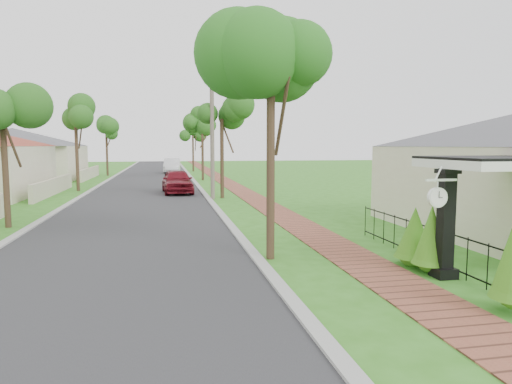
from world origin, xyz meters
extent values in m
plane|color=#32731B|center=(0.00, 0.00, 0.00)|extent=(160.00, 160.00, 0.00)
cube|color=#28282B|center=(-3.00, 20.00, 0.00)|extent=(7.00, 120.00, 0.02)
cube|color=#9E9E99|center=(0.65, 20.00, 0.00)|extent=(0.30, 120.00, 0.10)
cube|color=#9E9E99|center=(-6.65, 20.00, 0.00)|extent=(0.30, 120.00, 0.10)
cube|color=brown|center=(3.25, 20.00, 0.00)|extent=(1.50, 120.00, 0.03)
cube|color=white|center=(5.85, -1.00, 2.62)|extent=(2.90, 2.60, 0.20)
cube|color=black|center=(5.85, -1.00, 2.75)|extent=(2.90, 2.60, 0.06)
cube|color=black|center=(4.55, -1.00, 1.26)|extent=(0.30, 0.30, 2.52)
cube|color=black|center=(4.55, -1.00, 0.12)|extent=(0.48, 0.48, 0.24)
cube|color=black|center=(4.55, -1.00, 2.46)|extent=(0.42, 0.42, 0.10)
cube|color=black|center=(4.90, 0.00, 0.95)|extent=(0.03, 8.00, 0.03)
cube|color=black|center=(4.90, 0.00, 0.15)|extent=(0.03, 8.00, 0.03)
cylinder|color=black|center=(4.90, -2.67, 0.50)|extent=(0.02, 0.02, 1.00)
cylinder|color=black|center=(4.90, -2.00, 0.50)|extent=(0.02, 0.02, 1.00)
cylinder|color=black|center=(4.90, -1.33, 0.50)|extent=(0.02, 0.02, 1.00)
cylinder|color=black|center=(4.90, -0.67, 0.50)|extent=(0.02, 0.02, 1.00)
cylinder|color=black|center=(4.90, 0.00, 0.50)|extent=(0.02, 0.02, 1.00)
cylinder|color=black|center=(4.90, 0.67, 0.50)|extent=(0.02, 0.02, 1.00)
cylinder|color=black|center=(4.90, 1.33, 0.50)|extent=(0.02, 0.02, 1.00)
cylinder|color=black|center=(4.90, 2.00, 0.50)|extent=(0.02, 0.02, 1.00)
cylinder|color=black|center=(4.90, 2.67, 0.50)|extent=(0.02, 0.02, 1.00)
cylinder|color=black|center=(4.90, 3.33, 0.50)|extent=(0.02, 0.02, 1.00)
cylinder|color=black|center=(4.90, 4.00, 0.50)|extent=(0.02, 0.02, 1.00)
cylinder|color=#382619|center=(1.50, 16.00, 2.27)|extent=(0.22, 0.22, 4.55)
sphere|color=#134512|center=(1.50, 16.00, 4.68)|extent=(1.70, 1.70, 1.70)
cylinder|color=#382619|center=(1.50, 30.00, 2.45)|extent=(0.22, 0.22, 4.90)
sphere|color=#134512|center=(1.50, 30.00, 5.04)|extent=(1.70, 1.70, 1.70)
cylinder|color=#382619|center=(1.50, 44.00, 2.10)|extent=(0.22, 0.22, 4.20)
sphere|color=#134512|center=(1.50, 44.00, 4.32)|extent=(1.70, 1.70, 1.70)
cylinder|color=#382619|center=(-7.50, 8.00, 1.92)|extent=(0.22, 0.22, 3.85)
sphere|color=#134512|center=(-7.50, 8.00, 3.96)|extent=(1.60, 1.60, 1.60)
cylinder|color=#382619|center=(-7.50, 22.00, 2.45)|extent=(0.22, 0.22, 4.90)
sphere|color=#134512|center=(-7.50, 22.00, 5.04)|extent=(1.70, 1.70, 1.70)
cylinder|color=#382619|center=(-7.50, 38.00, 2.27)|extent=(0.22, 0.22, 4.55)
sphere|color=#134512|center=(-7.50, 38.00, 4.68)|extent=(1.70, 1.70, 1.70)
sphere|color=#317116|center=(4.45, -0.62, 0.35)|extent=(0.69, 0.69, 0.69)
cone|color=#317116|center=(4.45, -0.62, 1.00)|extent=(0.78, 0.78, 1.29)
sphere|color=#317116|center=(4.45, 0.12, 0.32)|extent=(0.78, 0.78, 0.78)
cone|color=#317116|center=(4.45, 0.12, 0.91)|extent=(0.89, 0.89, 1.18)
cube|color=#BFB299|center=(-8.60, 20.00, 0.50)|extent=(0.25, 10.00, 1.00)
cube|color=beige|center=(-15.00, 34.00, 1.50)|extent=(11.00, 10.00, 3.00)
pyramid|color=#4C4C51|center=(-15.00, 34.00, 3.80)|extent=(15.56, 15.56, 1.60)
cube|color=#BFB299|center=(-8.60, 34.00, 0.50)|extent=(0.25, 10.00, 1.00)
imported|color=maroon|center=(-1.00, 19.18, 0.76)|extent=(2.06, 4.58, 1.53)
imported|color=white|center=(-1.00, 40.87, 0.81)|extent=(1.95, 5.00, 1.62)
cylinder|color=#382619|center=(1.02, 1.50, 2.40)|extent=(0.22, 0.22, 4.79)
sphere|color=#2A6E20|center=(1.02, 1.50, 4.93)|extent=(2.38, 2.38, 2.38)
cylinder|color=#6E6056|center=(0.90, 15.55, 4.40)|extent=(0.24, 0.24, 8.79)
cube|color=#6E6056|center=(0.90, 15.55, 8.39)|extent=(1.20, 0.08, 0.08)
cube|color=white|center=(4.13, -1.40, 2.30)|extent=(0.73, 0.05, 0.05)
cylinder|color=white|center=(4.05, -1.40, 2.13)|extent=(0.02, 0.02, 0.31)
cylinder|color=white|center=(4.05, -1.40, 1.92)|extent=(0.44, 0.10, 0.44)
cylinder|color=white|center=(4.05, -1.45, 1.92)|extent=(0.38, 0.01, 0.38)
cylinder|color=white|center=(4.05, -1.34, 1.92)|extent=(0.38, 0.01, 0.38)
cube|color=black|center=(4.05, -1.46, 1.99)|extent=(0.02, 0.01, 0.15)
cube|color=black|center=(4.09, -1.46, 1.92)|extent=(0.09, 0.01, 0.02)
camera|label=1|loc=(-1.70, -10.24, 3.04)|focal=32.00mm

